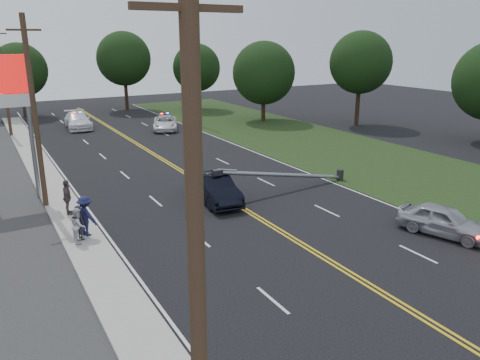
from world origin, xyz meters
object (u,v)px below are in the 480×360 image
utility_pole_mid (35,114)px  crashed_sedan (215,188)px  pylon_sign (1,94)px  utility_pole_near (197,286)px  bystander_d (67,197)px  utility_pole_far (4,81)px  emergency_b (78,121)px  emergency_a (165,123)px  bystander_a (80,222)px  bystander_b (78,225)px  bystander_c (86,216)px  fallen_streetlight (291,175)px  traffic_signal (199,85)px  waiting_sedan (444,220)px

utility_pole_mid → crashed_sedan: 10.13m
pylon_sign → utility_pole_near: (1.30, -22.00, -0.91)m
crashed_sedan → bystander_d: bystander_d is taller
utility_pole_far → emergency_b: size_ratio=1.79×
utility_pole_far → emergency_b: 7.67m
emergency_a → emergency_b: emergency_b is taller
emergency_a → bystander_a: size_ratio=3.03×
bystander_b → crashed_sedan: bearing=-62.6°
utility_pole_near → bystander_a: utility_pole_near is taller
emergency_b → bystander_c: size_ratio=2.97×
fallen_streetlight → emergency_a: bearing=89.1°
traffic_signal → bystander_c: (-16.44, -23.25, -3.15)m
pylon_sign → bystander_d: 6.75m
utility_pole_far → crashed_sedan: size_ratio=2.08×
utility_pole_mid → crashed_sedan: size_ratio=2.08×
bystander_c → bystander_a: bearing=106.8°
fallen_streetlight → bystander_d: (-12.57, 1.94, 0.12)m
utility_pole_mid → bystander_d: size_ratio=5.45×
bystander_a → traffic_signal: bearing=-49.6°
fallen_streetlight → bystander_c: (-12.32, -1.25, 0.14)m
crashed_sedan → waiting_sedan: size_ratio=1.16×
emergency_a → bystander_b: bystander_b is taller
bystander_c → traffic_signal: bearing=-62.5°
utility_pole_mid → bystander_b: utility_pole_mid is taller
bystander_d → bystander_b: bearing=-170.8°
crashed_sedan → bystander_d: 7.75m
utility_pole_near → bystander_d: 18.41m
waiting_sedan → bystander_b: size_ratio=2.61×
bystander_d → crashed_sedan: bearing=-89.6°
bystander_b → bystander_d: size_ratio=0.87×
emergency_a → bystander_b: bearing=-97.6°
bystander_c → bystander_d: bearing=-22.9°
utility_pole_mid → crashed_sedan: (8.40, -3.70, -4.29)m
utility_pole_mid → bystander_a: size_ratio=6.19×
crashed_sedan → bystander_c: (-7.33, -1.55, 0.27)m
utility_pole_near → waiting_sedan: size_ratio=2.41×
utility_pole_mid → utility_pole_near: bearing=-90.0°
emergency_b → bystander_c: 28.73m
utility_pole_near → utility_pole_mid: same height
pylon_sign → traffic_signal: size_ratio=1.13×
fallen_streetlight → bystander_c: bystander_c is taller
waiting_sedan → utility_pole_far: bearing=95.6°
traffic_signal → bystander_d: 26.27m
bystander_d → bystander_a: bearing=-168.9°
waiting_sedan → crashed_sedan: bearing=109.0°
pylon_sign → bystander_d: size_ratio=4.36×
utility_pole_mid → bystander_b: 7.21m
pylon_sign → bystander_d: bearing=-62.4°
traffic_signal → bystander_b: 29.42m
fallen_streetlight → emergency_a: (0.33, 21.96, -0.24)m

